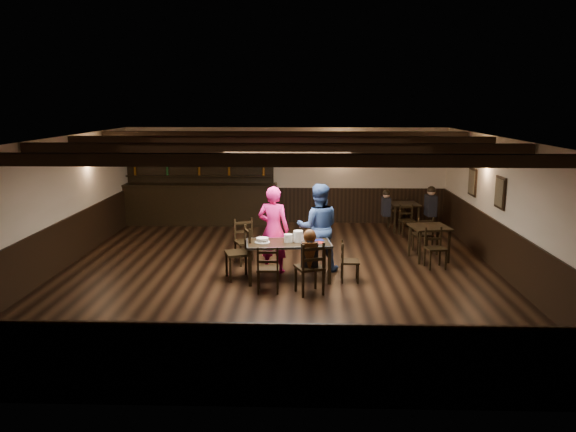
{
  "coord_description": "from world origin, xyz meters",
  "views": [
    {
      "loc": [
        0.52,
        -10.79,
        3.39
      ],
      "look_at": [
        0.2,
        0.2,
        1.16
      ],
      "focal_mm": 35.0,
      "sensor_mm": 36.0,
      "label": 1
    }
  ],
  "objects_px": {
    "woman_pink": "(273,229)",
    "chair_near_right": "(311,264)",
    "cake": "(262,240)",
    "chair_near_left": "(268,266)",
    "dining_table": "(288,246)",
    "man_blue": "(318,227)",
    "bar_counter": "(199,198)"
  },
  "relations": [
    {
      "from": "man_blue",
      "to": "cake",
      "type": "xyz_separation_m",
      "value": [
        -1.09,
        -0.7,
        -0.1
      ]
    },
    {
      "from": "chair_near_left",
      "to": "cake",
      "type": "relative_size",
      "value": 3.0
    },
    {
      "from": "chair_near_left",
      "to": "woman_pink",
      "type": "bearing_deg",
      "value": 88.72
    },
    {
      "from": "cake",
      "to": "chair_near_left",
      "type": "bearing_deg",
      "value": -78.26
    },
    {
      "from": "dining_table",
      "to": "bar_counter",
      "type": "relative_size",
      "value": 0.38
    },
    {
      "from": "chair_near_left",
      "to": "woman_pink",
      "type": "xyz_separation_m",
      "value": [
        0.03,
        1.3,
        0.37
      ]
    },
    {
      "from": "man_blue",
      "to": "chair_near_right",
      "type": "bearing_deg",
      "value": 82.87
    },
    {
      "from": "chair_near_right",
      "to": "man_blue",
      "type": "height_order",
      "value": "man_blue"
    },
    {
      "from": "cake",
      "to": "bar_counter",
      "type": "distance_m",
      "value": 5.53
    },
    {
      "from": "woman_pink",
      "to": "man_blue",
      "type": "height_order",
      "value": "man_blue"
    },
    {
      "from": "chair_near_right",
      "to": "woman_pink",
      "type": "height_order",
      "value": "woman_pink"
    },
    {
      "from": "woman_pink",
      "to": "chair_near_right",
      "type": "bearing_deg",
      "value": 132.24
    },
    {
      "from": "dining_table",
      "to": "cake",
      "type": "bearing_deg",
      "value": -175.33
    },
    {
      "from": "chair_near_left",
      "to": "chair_near_right",
      "type": "distance_m",
      "value": 0.78
    },
    {
      "from": "chair_near_right",
      "to": "cake",
      "type": "distance_m",
      "value": 1.27
    },
    {
      "from": "cake",
      "to": "dining_table",
      "type": "bearing_deg",
      "value": 4.67
    },
    {
      "from": "chair_near_right",
      "to": "man_blue",
      "type": "distance_m",
      "value": 1.57
    },
    {
      "from": "chair_near_right",
      "to": "cake",
      "type": "height_order",
      "value": "chair_near_right"
    },
    {
      "from": "dining_table",
      "to": "man_blue",
      "type": "xyz_separation_m",
      "value": [
        0.58,
        0.66,
        0.22
      ]
    },
    {
      "from": "chair_near_right",
      "to": "bar_counter",
      "type": "xyz_separation_m",
      "value": [
        -3.11,
        5.91,
        0.16
      ]
    },
    {
      "from": "chair_near_left",
      "to": "bar_counter",
      "type": "height_order",
      "value": "bar_counter"
    },
    {
      "from": "chair_near_right",
      "to": "bar_counter",
      "type": "distance_m",
      "value": 6.68
    },
    {
      "from": "woman_pink",
      "to": "cake",
      "type": "xyz_separation_m",
      "value": [
        -0.18,
        -0.56,
        -0.09
      ]
    },
    {
      "from": "chair_near_right",
      "to": "woman_pink",
      "type": "bearing_deg",
      "value": 118.29
    },
    {
      "from": "chair_near_right",
      "to": "bar_counter",
      "type": "bearing_deg",
      "value": 117.73
    },
    {
      "from": "dining_table",
      "to": "chair_near_right",
      "type": "relative_size",
      "value": 1.75
    },
    {
      "from": "man_blue",
      "to": "bar_counter",
      "type": "xyz_separation_m",
      "value": [
        -3.26,
        4.39,
        -0.17
      ]
    },
    {
      "from": "dining_table",
      "to": "chair_near_left",
      "type": "bearing_deg",
      "value": -113.87
    },
    {
      "from": "bar_counter",
      "to": "cake",
      "type": "bearing_deg",
      "value": -66.82
    },
    {
      "from": "woman_pink",
      "to": "man_blue",
      "type": "xyz_separation_m",
      "value": [
        0.9,
        0.13,
        0.02
      ]
    },
    {
      "from": "chair_near_right",
      "to": "man_blue",
      "type": "xyz_separation_m",
      "value": [
        0.15,
        1.52,
        0.33
      ]
    },
    {
      "from": "man_blue",
      "to": "woman_pink",
      "type": "bearing_deg",
      "value": 7.16
    }
  ]
}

